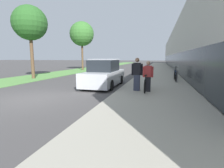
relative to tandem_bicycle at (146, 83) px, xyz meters
The scene contains 13 objects.
ground_plane 5.62m from the tandem_bicycle, 150.55° to the right, with size 220.00×220.00×0.00m, color #474444.
sidewalk_slab 18.26m from the tandem_bicycle, 88.38° to the left, with size 3.99×70.00×0.15m.
storefront_facade 27.45m from the tandem_bicycle, 73.95° to the left, with size 10.01×70.00×6.53m.
lawn_strip 24.69m from the tandem_bicycle, 115.66° to the left, with size 4.06×70.00×0.03m.
tandem_bicycle is the anchor object (origin of this frame).
person_rider 0.51m from the tandem_bicycle, 73.34° to the right, with size 0.52×0.20×1.53m.
person_bystander 0.70m from the tandem_bicycle, 157.92° to the right, with size 0.57×0.23×1.69m.
bike_rack_hoop 4.04m from the tandem_bicycle, 63.40° to the left, with size 0.05×0.60×0.84m.
cruiser_bike_nearest 4.81m from the tandem_bicycle, 68.33° to the left, with size 0.52×1.79×0.85m.
cruiser_bike_middle 7.13m from the tandem_bicycle, 73.89° to the left, with size 0.52×1.75×0.96m.
parked_sedan_curbside 3.20m from the tandem_bicycle, 151.49° to the left, with size 1.87×4.41×1.75m.
street_tree_near 11.58m from the tandem_bicycle, 159.29° to the left, with size 2.89×2.89×6.18m.
street_tree_far 18.96m from the tandem_bicycle, 124.98° to the left, with size 3.51×3.51×7.03m.
Camera 1 is at (5.51, -6.41, 1.84)m, focal length 28.00 mm.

